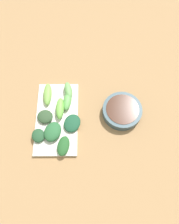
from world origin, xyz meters
name	(u,v)px	position (x,y,z in m)	size (l,w,h in m)	color
tabletop	(79,120)	(0.00, 0.00, 0.01)	(2.10, 2.10, 0.02)	#98724A
sauce_bowl	(122,111)	(-0.16, -0.02, 0.04)	(0.15, 0.15, 0.03)	#354A54
serving_plate	(57,117)	(0.08, 0.00, 0.03)	(0.15, 0.29, 0.01)	silver
broccoli_leafy_0	(53,132)	(0.09, 0.06, 0.05)	(0.06, 0.08, 0.03)	#285E34
broccoli_stalk_1	(60,108)	(0.07, -0.03, 0.05)	(0.03, 0.09, 0.03)	#6CB446
broccoli_leafy_2	(72,123)	(0.02, 0.03, 0.04)	(0.06, 0.07, 0.02)	#1B4A30
broccoli_leafy_3	(45,117)	(0.12, 0.00, 0.04)	(0.06, 0.05, 0.02)	#2D452A
broccoli_stalk_4	(48,94)	(0.12, -0.09, 0.04)	(0.03, 0.09, 0.02)	#71A247
broccoli_stalk_5	(68,91)	(0.04, -0.11, 0.05)	(0.03, 0.08, 0.03)	#67A156
broccoli_leafy_6	(38,136)	(0.14, 0.07, 0.04)	(0.05, 0.05, 0.02)	#22482B
broccoli_stalk_7	(67,100)	(0.04, -0.06, 0.05)	(0.03, 0.08, 0.03)	#5DA34F
broccoli_leafy_8	(63,146)	(0.05, 0.11, 0.04)	(0.04, 0.07, 0.02)	#235426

